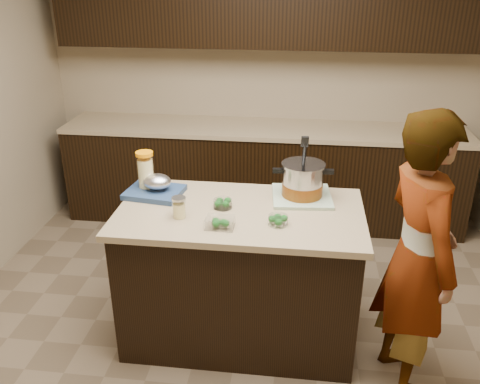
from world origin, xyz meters
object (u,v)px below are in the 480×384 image
at_px(island, 240,274).
at_px(stock_pot, 303,182).
at_px(lemonade_pitcher, 146,174).
at_px(person, 417,258).

relative_size(island, stock_pot, 3.88).
xyz_separation_m(stock_pot, lemonade_pitcher, (-0.98, -0.02, 0.02)).
distance_m(island, stock_pot, 0.70).
relative_size(island, lemonade_pitcher, 5.53).
distance_m(stock_pot, person, 0.82).
height_order(stock_pot, person, person).
bearing_deg(lemonade_pitcher, island, -17.74).
bearing_deg(island, person, -15.53).
bearing_deg(island, stock_pot, 31.98).
height_order(island, stock_pot, stock_pot).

